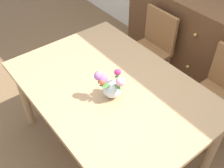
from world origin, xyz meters
The scene contains 6 objects.
ground_plane centered at (0.00, 0.00, 0.00)m, with size 12.00×12.00×0.00m, color brown.
dining_table centered at (0.00, 0.00, 0.69)m, with size 1.63×1.14×0.78m.
chair_left centered at (-0.45, 0.91, 0.52)m, with size 0.42×0.42×0.90m.
chair_right centered at (0.45, 0.91, 0.52)m, with size 0.42×0.42×0.90m.
dresser centered at (-0.37, 1.33, 0.50)m, with size 1.40×0.47×1.00m.
flower_vase centered at (0.09, -0.07, 0.89)m, with size 0.20×0.21×0.24m.
Camera 1 is at (1.24, -0.97, 2.25)m, focal length 44.07 mm.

